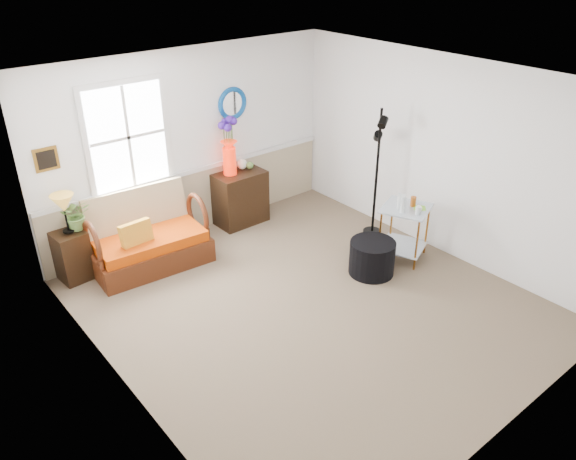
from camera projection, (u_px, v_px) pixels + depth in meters
floor at (309, 304)px, 6.62m from camera, size 4.50×5.00×0.01m
ceiling at (314, 82)px, 5.40m from camera, size 4.50×5.00×0.01m
walls at (311, 204)px, 6.01m from camera, size 4.51×5.01×2.60m
wainscot at (196, 201)px, 8.09m from camera, size 4.46×0.02×0.90m
chair_rail at (194, 171)px, 7.87m from camera, size 4.46×0.04×0.06m
window at (128, 137)px, 7.04m from camera, size 1.14×0.06×1.44m
picture at (46, 159)px, 6.50m from camera, size 0.28×0.03×0.28m
mirror at (232, 103)px, 7.88m from camera, size 0.47×0.07×0.47m
loveseat at (148, 232)px, 7.19m from camera, size 1.53×0.94×0.96m
throw_pillow at (137, 238)px, 6.97m from camera, size 0.41×0.13×0.41m
lamp_stand at (72, 256)px, 6.96m from camera, size 0.40×0.40×0.65m
table_lamp at (65, 214)px, 6.69m from camera, size 0.30×0.30×0.51m
potted_plant at (76, 218)px, 6.83m from camera, size 0.43×0.46×0.30m
cabinet at (240, 198)px, 8.31m from camera, size 0.74×0.48×0.79m
flower_vase at (229, 147)px, 7.90m from camera, size 0.28×0.28×0.83m
side_table at (404, 233)px, 7.41m from camera, size 0.76×0.76×0.74m
tabletop_items at (410, 201)px, 7.14m from camera, size 0.54×0.54×0.23m
floor_lamp at (377, 174)px, 7.76m from camera, size 0.35×0.35×1.84m
ottoman at (372, 258)px, 7.12m from camera, size 0.64×0.64×0.45m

